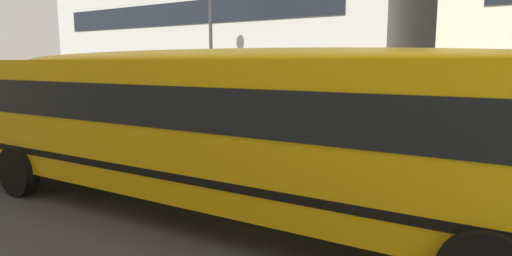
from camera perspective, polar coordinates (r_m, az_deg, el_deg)
ground_plane at (r=9.55m, az=6.07°, el=-8.31°), size 400.00×400.00×0.00m
sidewalk_far at (r=16.01m, az=18.10°, el=-1.82°), size 120.00×3.00×0.01m
lane_centreline at (r=9.55m, az=6.07°, el=-8.29°), size 110.00×0.16×0.01m
school_bus at (r=8.00m, az=-5.58°, el=1.37°), size 13.38×3.23×2.97m
parked_car_grey_by_entrance at (r=28.59m, az=-29.73°, el=3.54°), size 3.97×2.01×1.64m
parked_car_silver_by_lamppost at (r=23.50m, az=-22.97°, el=3.15°), size 3.95×1.99×1.64m
street_lamp at (r=18.91m, az=-5.84°, el=13.18°), size 0.44×0.44×6.80m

